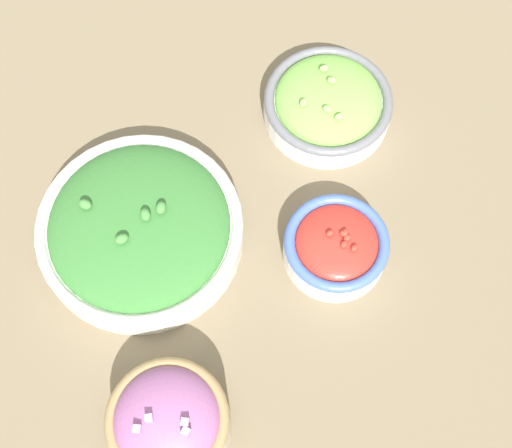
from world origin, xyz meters
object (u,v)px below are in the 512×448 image
(bowl_red_onion, at_px, (169,422))
(bowl_lettuce, at_px, (328,103))
(bowl_cherry_tomatoes, at_px, (336,246))
(bowl_broccoli, at_px, (140,228))

(bowl_red_onion, xyz_separation_m, bowl_lettuce, (-0.30, -0.27, -0.01))
(bowl_lettuce, height_order, bowl_cherry_tomatoes, bowl_lettuce)
(bowl_red_onion, relative_size, bowl_broccoli, 0.53)
(bowl_red_onion, bearing_deg, bowl_broccoli, -101.80)
(bowl_lettuce, relative_size, bowl_cherry_tomatoes, 1.34)
(bowl_red_onion, height_order, bowl_cherry_tomatoes, bowl_red_onion)
(bowl_broccoli, distance_m, bowl_cherry_tomatoes, 0.21)
(bowl_cherry_tomatoes, bearing_deg, bowl_broccoli, -28.92)
(bowl_cherry_tomatoes, bearing_deg, bowl_lettuce, -113.07)
(bowl_lettuce, bearing_deg, bowl_cherry_tomatoes, 66.93)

